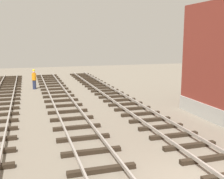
# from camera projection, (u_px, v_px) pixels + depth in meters

# --- Properties ---
(track_worker_distant) EXTENTS (0.40, 0.40, 1.87)m
(track_worker_distant) POSITION_uv_depth(u_px,v_px,m) (34.00, 79.00, 25.99)
(track_worker_distant) COLOR #262D4C
(track_worker_distant) RESTS_ON ground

